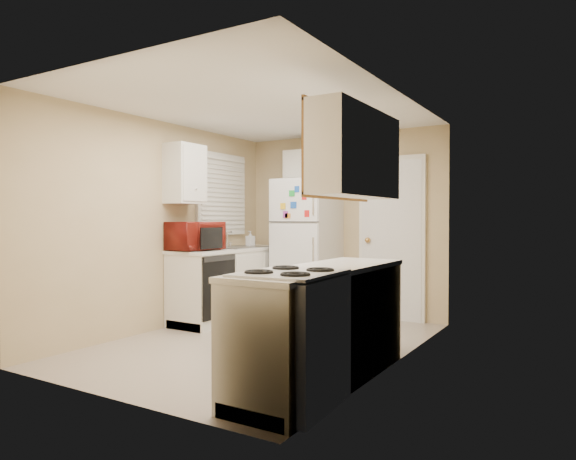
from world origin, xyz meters
The scene contains 19 objects.
floor centered at (0.00, 0.00, 0.00)m, with size 3.80×3.80×0.00m, color #B8AA99.
ceiling centered at (0.00, 0.00, 2.40)m, with size 3.80×3.80×0.00m, color white.
wall_left centered at (-1.40, 0.00, 1.20)m, with size 3.80×3.80×0.00m, color tan.
wall_right centered at (1.40, 0.00, 1.20)m, with size 3.80×3.80×0.00m, color tan.
wall_back centered at (0.00, 1.90, 1.20)m, with size 2.80×2.80×0.00m, color tan.
wall_front centered at (0.00, -1.90, 1.20)m, with size 2.80×2.80×0.00m, color tan.
left_counter centered at (-1.10, 0.90, 0.45)m, with size 0.60×1.80×0.90m, color silver.
dishwasher centered at (-0.81, 0.30, 0.49)m, with size 0.03×0.58×0.72m, color black.
sink centered at (-1.10, 1.05, 0.86)m, with size 0.54×0.74×0.16m, color gray.
microwave centered at (-1.15, 0.28, 1.05)m, with size 0.34×0.61×0.41m, color maroon.
soap_bottle centered at (-1.15, 1.40, 1.00)m, with size 0.09×0.10×0.21m, color silver.
window_blinds centered at (-1.36, 1.05, 1.60)m, with size 0.10×0.98×1.08m, color silver.
upper_cabinet_left centered at (-1.25, 0.22, 1.80)m, with size 0.30×0.45×0.70m, color silver.
refrigerator centered at (-0.36, 1.59, 0.90)m, with size 0.74×0.72×1.79m, color silver.
cabinet_over_fridge centered at (-0.40, 1.75, 2.00)m, with size 0.70×0.30×0.40m, color silver.
interior_door centered at (0.70, 1.86, 1.02)m, with size 0.86×0.06×2.08m, color silver.
right_counter centered at (1.10, -0.80, 0.45)m, with size 0.60×2.00×0.90m, color silver.
stove centered at (1.15, -1.37, 0.45)m, with size 0.59×0.73×0.89m, color silver.
upper_cabinet_right centered at (1.25, -0.50, 1.80)m, with size 0.30×1.20×0.70m, color silver.
Camera 1 is at (2.92, -4.33, 1.27)m, focal length 32.00 mm.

